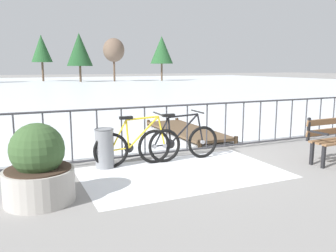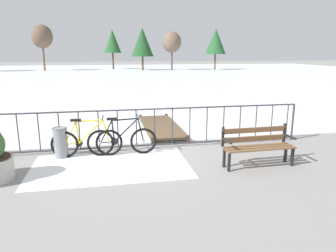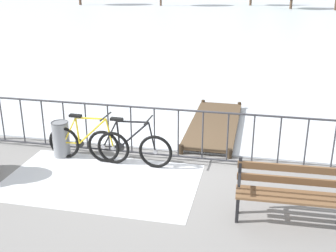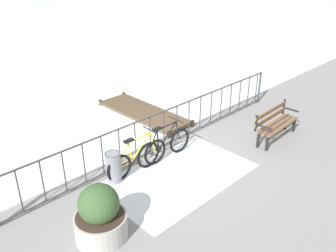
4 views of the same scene
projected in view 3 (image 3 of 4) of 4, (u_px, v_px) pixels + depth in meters
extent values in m
plane|color=gray|center=(155.00, 158.00, 8.55)|extent=(160.00, 160.00, 0.00)
cube|color=silver|center=(240.00, 16.00, 34.57)|extent=(80.00, 56.00, 0.03)
cube|color=white|center=(101.00, 181.00, 7.59)|extent=(3.47, 2.11, 0.01)
cylinder|color=#38383D|center=(154.00, 108.00, 8.19)|extent=(9.00, 0.04, 0.04)
cylinder|color=#38383D|center=(155.00, 154.00, 8.52)|extent=(9.00, 0.04, 0.04)
cylinder|color=#38383D|center=(2.00, 119.00, 9.04)|extent=(0.03, 0.03, 0.97)
cylinder|color=#38383D|center=(22.00, 121.00, 8.94)|extent=(0.03, 0.03, 0.97)
cylinder|color=#38383D|center=(43.00, 123.00, 8.84)|extent=(0.03, 0.03, 0.97)
cylinder|color=#38383D|center=(65.00, 124.00, 8.74)|extent=(0.03, 0.03, 0.97)
cylinder|color=#38383D|center=(86.00, 126.00, 8.65)|extent=(0.03, 0.03, 0.97)
cylinder|color=#38383D|center=(108.00, 128.00, 8.55)|extent=(0.03, 0.03, 0.97)
cylinder|color=#38383D|center=(131.00, 130.00, 8.45)|extent=(0.03, 0.03, 0.97)
cylinder|color=#38383D|center=(154.00, 132.00, 8.36)|extent=(0.03, 0.03, 0.97)
cylinder|color=#38383D|center=(178.00, 133.00, 8.26)|extent=(0.03, 0.03, 0.97)
cylinder|color=#38383D|center=(203.00, 135.00, 8.16)|extent=(0.03, 0.03, 0.97)
cylinder|color=#38383D|center=(228.00, 137.00, 8.06)|extent=(0.03, 0.03, 0.97)
cylinder|color=#38383D|center=(253.00, 139.00, 7.97)|extent=(0.03, 0.03, 0.97)
cylinder|color=#38383D|center=(279.00, 141.00, 7.87)|extent=(0.03, 0.03, 0.97)
cylinder|color=#38383D|center=(306.00, 144.00, 7.77)|extent=(0.03, 0.03, 0.97)
cylinder|color=#38383D|center=(334.00, 146.00, 7.68)|extent=(0.03, 0.03, 0.97)
torus|color=black|center=(104.00, 146.00, 8.25)|extent=(0.66, 0.08, 0.66)
cylinder|color=gray|center=(104.00, 146.00, 8.25)|extent=(0.08, 0.06, 0.08)
torus|color=black|center=(155.00, 152.00, 8.01)|extent=(0.66, 0.08, 0.66)
cylinder|color=gray|center=(155.00, 152.00, 8.01)|extent=(0.08, 0.06, 0.08)
cylinder|color=black|center=(118.00, 134.00, 8.08)|extent=(0.08, 0.04, 0.53)
cylinder|color=black|center=(134.00, 135.00, 8.00)|extent=(0.61, 0.05, 0.59)
cylinder|color=black|center=(132.00, 122.00, 7.91)|extent=(0.63, 0.05, 0.07)
cylinder|color=black|center=(112.00, 147.00, 8.21)|extent=(0.34, 0.04, 0.05)
cylinder|color=black|center=(110.00, 134.00, 8.12)|extent=(0.32, 0.04, 0.56)
cylinder|color=black|center=(152.00, 137.00, 7.92)|extent=(0.16, 0.04, 0.59)
cube|color=black|center=(117.00, 119.00, 7.98)|extent=(0.24, 0.11, 0.05)
cylinder|color=black|center=(149.00, 120.00, 7.82)|extent=(0.04, 0.52, 0.03)
cylinder|color=black|center=(120.00, 147.00, 8.16)|extent=(0.18, 0.03, 0.18)
torus|color=black|center=(64.00, 142.00, 8.44)|extent=(0.66, 0.09, 0.66)
cylinder|color=gray|center=(64.00, 142.00, 8.44)|extent=(0.08, 0.06, 0.08)
torus|color=black|center=(113.00, 148.00, 8.19)|extent=(0.66, 0.09, 0.66)
cylinder|color=gray|center=(113.00, 148.00, 8.19)|extent=(0.08, 0.06, 0.08)
cylinder|color=yellow|center=(78.00, 131.00, 8.27)|extent=(0.08, 0.04, 0.53)
cylinder|color=yellow|center=(92.00, 131.00, 8.19)|extent=(0.61, 0.06, 0.59)
cylinder|color=yellow|center=(91.00, 118.00, 8.10)|extent=(0.63, 0.06, 0.07)
cylinder|color=yellow|center=(72.00, 143.00, 8.40)|extent=(0.34, 0.04, 0.05)
cylinder|color=yellow|center=(70.00, 130.00, 8.31)|extent=(0.32, 0.04, 0.56)
cylinder|color=yellow|center=(110.00, 134.00, 8.10)|extent=(0.16, 0.04, 0.59)
cube|color=black|center=(75.00, 116.00, 8.16)|extent=(0.24, 0.11, 0.05)
cylinder|color=black|center=(106.00, 116.00, 8.00)|extent=(0.05, 0.52, 0.03)
cylinder|color=black|center=(80.00, 143.00, 8.35)|extent=(0.18, 0.03, 0.18)
cube|color=brown|center=(290.00, 192.00, 6.34)|extent=(1.60, 0.15, 0.04)
cube|color=brown|center=(291.00, 197.00, 6.20)|extent=(1.60, 0.15, 0.04)
cube|color=brown|center=(292.00, 202.00, 6.06)|extent=(1.60, 0.15, 0.04)
cube|color=brown|center=(290.00, 180.00, 6.38)|extent=(1.60, 0.10, 0.12)
cube|color=brown|center=(292.00, 168.00, 6.31)|extent=(1.60, 0.10, 0.12)
cube|color=black|center=(237.00, 209.00, 6.29)|extent=(0.05, 0.06, 0.44)
cube|color=black|center=(238.00, 200.00, 6.53)|extent=(0.05, 0.06, 0.44)
cube|color=black|center=(240.00, 171.00, 6.49)|extent=(0.05, 0.05, 0.45)
cube|color=black|center=(239.00, 180.00, 6.26)|extent=(0.05, 0.40, 0.04)
cylinder|color=gray|center=(61.00, 139.00, 8.52)|extent=(0.34, 0.34, 0.72)
torus|color=#494A4E|center=(60.00, 123.00, 8.39)|extent=(0.35, 0.35, 0.02)
cube|color=brown|center=(214.00, 124.00, 10.08)|extent=(1.10, 3.26, 0.06)
cylinder|color=#3C2E20|center=(181.00, 149.00, 8.69)|extent=(0.10, 0.10, 0.20)
cylinder|color=#3C2E20|center=(229.00, 154.00, 8.49)|extent=(0.10, 0.10, 0.20)
cylinder|color=#3C2E20|center=(203.00, 104.00, 11.68)|extent=(0.10, 0.10, 0.20)
cylinder|color=#3C2E20|center=(239.00, 106.00, 11.48)|extent=(0.10, 0.10, 0.20)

